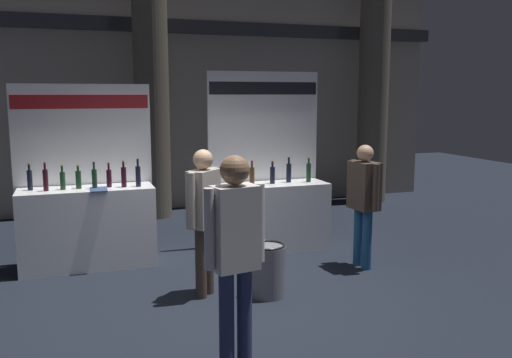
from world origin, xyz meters
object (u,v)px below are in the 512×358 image
object	(u,v)px
exhibitor_booth_0	(88,219)
visitor_0	(204,210)
visitor_6	(235,245)
visitor_7	(364,195)
trash_bin	(268,270)
exhibitor_booth_1	(270,207)

from	to	relation	value
exhibitor_booth_0	visitor_0	xyz separation A→B (m)	(1.18, -1.55, 0.35)
visitor_6	visitor_7	world-z (taller)	visitor_6
trash_bin	visitor_6	world-z (taller)	visitor_6
exhibitor_booth_0	visitor_6	world-z (taller)	exhibitor_booth_0
visitor_0	visitor_7	world-z (taller)	visitor_0
exhibitor_booth_0	exhibitor_booth_1	xyz separation A→B (m)	(2.53, -0.03, -0.00)
exhibitor_booth_1	visitor_0	bearing A→B (deg)	-131.48
trash_bin	visitor_7	bearing A→B (deg)	20.31
exhibitor_booth_0	visitor_0	bearing A→B (deg)	-52.76
visitor_0	visitor_6	bearing A→B (deg)	39.23
exhibitor_booth_0	visitor_0	world-z (taller)	exhibitor_booth_0
trash_bin	visitor_0	xyz separation A→B (m)	(-0.66, 0.24, 0.68)
exhibitor_booth_0	visitor_6	size ratio (longest dim) A/B	1.34
visitor_0	visitor_6	xyz separation A→B (m)	(-0.16, -1.71, 0.08)
exhibitor_booth_0	exhibitor_booth_1	size ratio (longest dim) A/B	0.93
trash_bin	visitor_0	size ratio (longest dim) A/B	0.36
trash_bin	visitor_7	size ratio (longest dim) A/B	0.37
exhibitor_booth_1	visitor_6	size ratio (longest dim) A/B	1.45
trash_bin	visitor_6	size ratio (longest dim) A/B	0.34
exhibitor_booth_1	visitor_6	xyz separation A→B (m)	(-1.51, -3.23, 0.44)
visitor_6	visitor_7	bearing A→B (deg)	-149.38
visitor_7	exhibitor_booth_1	bearing A→B (deg)	-150.96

